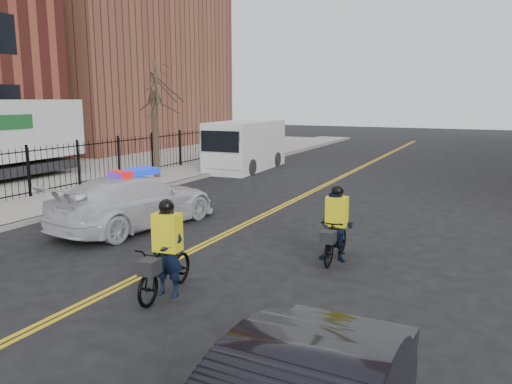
{
  "coord_description": "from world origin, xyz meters",
  "views": [
    {
      "loc": [
        6.71,
        -8.93,
        3.77
      ],
      "look_at": [
        0.97,
        2.97,
        1.3
      ],
      "focal_mm": 35.0,
      "sensor_mm": 36.0,
      "label": 1
    }
  ],
  "objects_px": {
    "cyclist_far": "(336,232)",
    "cyclist_near": "(168,262)",
    "cargo_van": "(245,146)",
    "police_cruiser": "(135,201)"
  },
  "relations": [
    {
      "from": "cyclist_far",
      "to": "cyclist_near",
      "type": "bearing_deg",
      "value": -125.03
    },
    {
      "from": "cyclist_far",
      "to": "cargo_van",
      "type": "bearing_deg",
      "value": 124.06
    },
    {
      "from": "cyclist_far",
      "to": "police_cruiser",
      "type": "bearing_deg",
      "value": 174.48
    },
    {
      "from": "police_cruiser",
      "to": "cyclist_far",
      "type": "relative_size",
      "value": 3.12
    },
    {
      "from": "cargo_van",
      "to": "cyclist_near",
      "type": "xyz_separation_m",
      "value": [
        6.67,
        -16.32,
        -0.6
      ]
    },
    {
      "from": "cargo_van",
      "to": "cyclist_near",
      "type": "relative_size",
      "value": 3.13
    },
    {
      "from": "police_cruiser",
      "to": "cyclist_far",
      "type": "height_order",
      "value": "cyclist_far"
    },
    {
      "from": "cargo_van",
      "to": "cyclist_far",
      "type": "distance_m",
      "value": 15.75
    },
    {
      "from": "cyclist_near",
      "to": "cargo_van",
      "type": "bearing_deg",
      "value": 105.79
    },
    {
      "from": "cargo_van",
      "to": "cyclist_far",
      "type": "bearing_deg",
      "value": -57.96
    }
  ]
}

